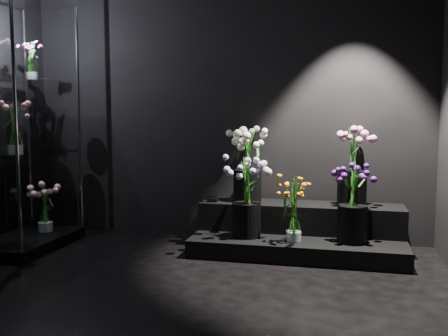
% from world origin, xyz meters
% --- Properties ---
extents(floor, '(4.00, 4.00, 0.00)m').
position_xyz_m(floor, '(0.00, 0.00, 0.00)').
color(floor, black).
rests_on(floor, ground).
extents(wall_back, '(4.00, 0.00, 4.00)m').
position_xyz_m(wall_back, '(0.00, 2.00, 1.40)').
color(wall_back, black).
rests_on(wall_back, floor).
extents(display_riser, '(1.85, 0.82, 0.41)m').
position_xyz_m(display_riser, '(0.79, 1.63, 0.17)').
color(display_riser, black).
rests_on(display_riser, floor).
extents(display_case, '(0.62, 1.03, 2.26)m').
position_xyz_m(display_case, '(-1.67, 1.14, 1.13)').
color(display_case, black).
rests_on(display_case, floor).
extents(bouquet_orange_bells, '(0.34, 0.34, 0.55)m').
position_xyz_m(bouquet_orange_bells, '(0.76, 1.34, 0.43)').
color(bouquet_orange_bells, white).
rests_on(bouquet_orange_bells, display_riser).
extents(bouquet_lilac, '(0.41, 0.41, 0.70)m').
position_xyz_m(bouquet_lilac, '(0.34, 1.40, 0.54)').
color(bouquet_lilac, black).
rests_on(bouquet_lilac, display_riser).
extents(bouquet_purple, '(0.35, 0.35, 0.67)m').
position_xyz_m(bouquet_purple, '(1.25, 1.43, 0.53)').
color(bouquet_purple, black).
rests_on(bouquet_purple, display_riser).
extents(bouquet_cream_roses, '(0.49, 0.49, 0.68)m').
position_xyz_m(bouquet_cream_roses, '(0.29, 1.75, 0.79)').
color(bouquet_cream_roses, black).
rests_on(bouquet_cream_roses, display_riser).
extents(bouquet_pink_roses, '(0.35, 0.35, 0.72)m').
position_xyz_m(bouquet_pink_roses, '(1.24, 1.76, 0.81)').
color(bouquet_pink_roses, black).
rests_on(bouquet_pink_roses, display_riser).
extents(bouquet_case_pink, '(0.32, 0.32, 0.46)m').
position_xyz_m(bouquet_case_pink, '(-1.62, 0.95, 1.13)').
color(bouquet_case_pink, white).
rests_on(bouquet_case_pink, display_case).
extents(bouquet_case_magenta, '(0.25, 0.25, 0.35)m').
position_xyz_m(bouquet_case_magenta, '(-1.64, 1.26, 1.73)').
color(bouquet_case_magenta, white).
rests_on(bouquet_case_magenta, display_case).
extents(bouquet_case_base_pink, '(0.37, 0.37, 0.48)m').
position_xyz_m(bouquet_case_base_pink, '(-1.62, 1.36, 0.36)').
color(bouquet_case_base_pink, white).
rests_on(bouquet_case_base_pink, display_case).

